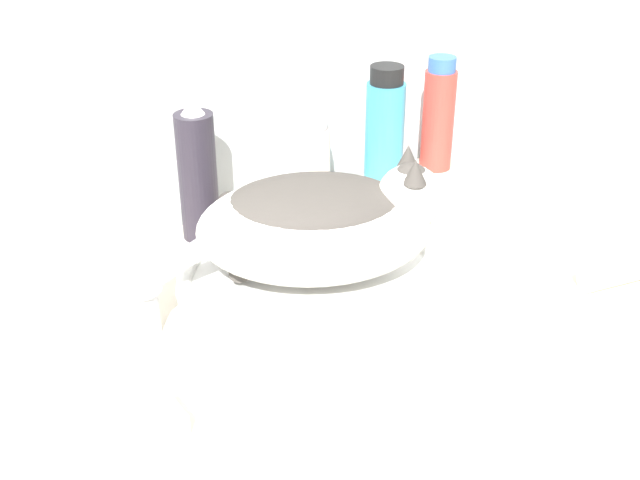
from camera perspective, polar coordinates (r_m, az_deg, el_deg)
sink_basin at (r=1.01m, az=-0.37°, el=-3.42°), size 0.35×0.35×0.05m
cat at (r=0.97m, az=-0.01°, el=1.32°), size 0.34×0.37×0.16m
faucet at (r=0.96m, az=-12.04°, el=-2.65°), size 0.16×0.08×0.15m
hairspray_can_black at (r=1.16m, az=-8.69°, el=4.63°), size 0.06×0.06×0.21m
deodorant_stick at (r=1.26m, az=-0.35°, el=5.91°), size 0.05×0.05×0.16m
mouthwash_bottle at (r=1.33m, az=4.63°, el=7.92°), size 0.06×0.06×0.20m
shampoo_bottle_tall at (r=1.40m, az=8.42°, el=8.75°), size 0.05×0.05×0.20m
cream_tube at (r=1.15m, az=21.04°, el=-2.01°), size 0.14×0.06×0.04m
soap_bar at (r=0.85m, az=-11.80°, el=-12.78°), size 0.06×0.05×0.02m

